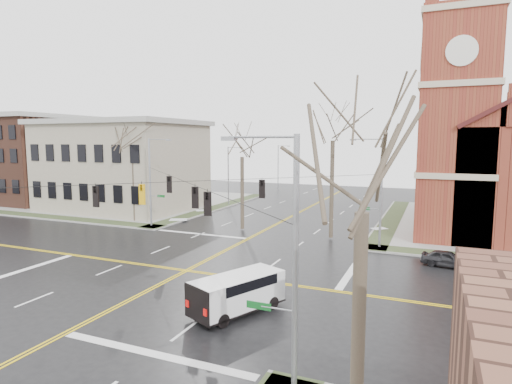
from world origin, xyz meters
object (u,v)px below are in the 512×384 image
at_px(signal_pole_ne, 379,189).
at_px(streetlight_north_b, 279,166).
at_px(cargo_van, 241,290).
at_px(tree_nw_far, 133,146).
at_px(streetlight_north_a, 229,173).
at_px(parked_car_a, 447,259).
at_px(signal_pole_nw, 151,180).
at_px(tree_ne, 333,134).
at_px(tree_se, 362,194).
at_px(signal_pole_se, 290,263).
at_px(tree_nw_near, 242,152).

height_order(signal_pole_ne, streetlight_north_b, signal_pole_ne).
height_order(cargo_van, tree_nw_far, tree_nw_far).
height_order(streetlight_north_a, parked_car_a, streetlight_north_a).
bearing_deg(cargo_van, signal_pole_nw, 161.74).
distance_m(streetlight_north_a, tree_ne, 23.48).
bearing_deg(tree_se, signal_pole_se, 138.56).
xyz_separation_m(parked_car_a, tree_se, (-2.64, -21.83, 7.03)).
xyz_separation_m(signal_pole_ne, tree_nw_near, (-13.43, 2.26, 2.86)).
relative_size(parked_car_a, tree_nw_far, 0.30).
distance_m(streetlight_north_a, tree_nw_far, 15.93).
bearing_deg(tree_nw_near, tree_ne, -2.64).
distance_m(signal_pole_ne, parked_car_a, 7.68).
bearing_deg(signal_pole_nw, cargo_van, -42.82).
xyz_separation_m(signal_pole_nw, streetlight_north_a, (0.67, 16.50, -0.48)).
height_order(parked_car_a, tree_ne, tree_ne).
relative_size(cargo_van, tree_ne, 0.42).
distance_m(streetlight_north_a, tree_se, 48.62).
xyz_separation_m(signal_pole_se, tree_nw_far, (-26.20, 24.64, 3.41)).
bearing_deg(signal_pole_ne, cargo_van, -106.42).
height_order(cargo_van, parked_car_a, cargo_van).
height_order(streetlight_north_b, parked_car_a, streetlight_north_b).
bearing_deg(tree_ne, streetlight_north_b, 116.97).
relative_size(signal_pole_ne, tree_ne, 0.68).
height_order(signal_pole_se, tree_nw_far, tree_nw_far).
xyz_separation_m(signal_pole_nw, streetlight_north_b, (0.67, 36.50, -0.48)).
bearing_deg(tree_nw_near, tree_se, -59.80).
height_order(cargo_van, tree_nw_near, tree_nw_near).
relative_size(streetlight_north_b, parked_car_a, 2.32).
bearing_deg(cargo_van, tree_se, -25.19).
xyz_separation_m(signal_pole_ne, streetlight_north_b, (-21.97, 36.50, -0.48)).
xyz_separation_m(signal_pole_ne, parked_car_a, (5.27, -3.49, -4.36)).
height_order(signal_pole_ne, parked_car_a, signal_pole_ne).
bearing_deg(signal_pole_ne, signal_pole_se, -90.00).
bearing_deg(signal_pole_se, tree_nw_near, 117.99).
bearing_deg(streetlight_north_b, tree_se, -68.30).
distance_m(signal_pole_ne, cargo_van, 17.59).
xyz_separation_m(streetlight_north_b, tree_nw_far, (-4.23, -34.86, 3.90)).
bearing_deg(signal_pole_ne, streetlight_north_b, 121.05).
bearing_deg(tree_nw_far, streetlight_north_a, 74.11).
bearing_deg(signal_pole_se, signal_pole_ne, 90.00).
bearing_deg(signal_pole_se, signal_pole_nw, 134.55).
relative_size(signal_pole_nw, tree_ne, 0.68).
xyz_separation_m(tree_nw_far, tree_ne, (21.86, 0.19, 1.16)).
bearing_deg(tree_nw_near, parked_car_a, -17.09).
height_order(tree_nw_far, tree_nw_near, tree_nw_far).
relative_size(signal_pole_ne, signal_pole_nw, 1.00).
bearing_deg(signal_pole_se, parked_car_a, 74.90).
height_order(signal_pole_nw, tree_ne, tree_ne).
height_order(streetlight_north_a, tree_se, tree_se).
xyz_separation_m(cargo_van, tree_nw_near, (-8.57, 18.74, 6.64)).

